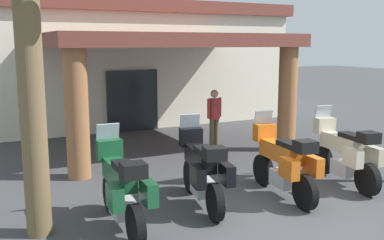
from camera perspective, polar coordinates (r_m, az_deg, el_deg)
The scene contains 8 objects.
ground_plane at distance 8.31m, azimuth 12.41°, elevation -11.53°, with size 80.00×80.00×0.00m, color #424244.
motel_building at distance 18.44m, azimuth -11.24°, elevation 7.42°, with size 13.53×12.34×4.49m.
motorcycle_green at distance 7.33m, azimuth -9.03°, elevation -8.54°, with size 0.72×2.21×1.61m.
motorcycle_black at distance 8.23m, azimuth 1.33°, elevation -6.36°, with size 0.88×2.20×1.61m.
motorcycle_orange at distance 8.88m, azimuth 11.72°, elevation -5.36°, with size 0.76×2.21×1.61m.
motorcycle_cream at distance 9.98m, azimuth 19.08°, elevation -4.01°, with size 0.83×2.20×1.61m.
pedestrian at distance 12.82m, azimuth 2.88°, elevation 0.75°, with size 0.52×0.32×1.68m.
palm_tree_roadside at distance 7.11m, azimuth -20.61°, elevation 12.62°, with size 2.18×2.28×4.88m.
Camera 1 is at (-4.95, -5.96, 2.99)m, focal length 41.48 mm.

